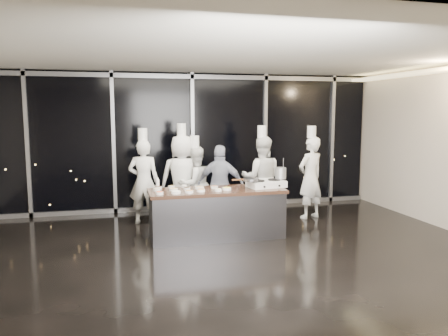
{
  "coord_description": "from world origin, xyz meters",
  "views": [
    {
      "loc": [
        -1.78,
        -6.71,
        2.31
      ],
      "look_at": [
        0.21,
        1.2,
        1.25
      ],
      "focal_mm": 35.0,
      "sensor_mm": 36.0,
      "label": 1
    }
  ],
  "objects_px": {
    "chef_center": "(195,184)",
    "stock_pot": "(281,173)",
    "demo_counter": "(217,213)",
    "guest": "(221,185)",
    "chef_right": "(261,178)",
    "chef_side": "(310,177)",
    "frying_pan": "(250,180)",
    "stove": "(266,184)",
    "chef_left": "(182,178)",
    "chef_far_left": "(144,181)"
  },
  "relations": [
    {
      "from": "chef_center",
      "to": "stock_pot",
      "type": "bearing_deg",
      "value": 115.86
    },
    {
      "from": "demo_counter",
      "to": "guest",
      "type": "height_order",
      "value": "guest"
    },
    {
      "from": "demo_counter",
      "to": "chef_right",
      "type": "distance_m",
      "value": 1.75
    },
    {
      "from": "chef_center",
      "to": "chef_side",
      "type": "distance_m",
      "value": 2.5
    },
    {
      "from": "frying_pan",
      "to": "guest",
      "type": "bearing_deg",
      "value": 100.82
    },
    {
      "from": "stove",
      "to": "stock_pot",
      "type": "xyz_separation_m",
      "value": [
        0.3,
        0.06,
        0.18
      ]
    },
    {
      "from": "stove",
      "to": "frying_pan",
      "type": "xyz_separation_m",
      "value": [
        -0.33,
        -0.06,
        0.1
      ]
    },
    {
      "from": "chef_right",
      "to": "chef_side",
      "type": "bearing_deg",
      "value": -173.66
    },
    {
      "from": "demo_counter",
      "to": "frying_pan",
      "type": "relative_size",
      "value": 4.68
    },
    {
      "from": "chef_left",
      "to": "chef_side",
      "type": "relative_size",
      "value": 1.03
    },
    {
      "from": "stock_pot",
      "to": "chef_side",
      "type": "height_order",
      "value": "chef_side"
    },
    {
      "from": "demo_counter",
      "to": "chef_center",
      "type": "bearing_deg",
      "value": 97.18
    },
    {
      "from": "chef_right",
      "to": "demo_counter",
      "type": "bearing_deg",
      "value": 58.15
    },
    {
      "from": "demo_counter",
      "to": "stock_pot",
      "type": "height_order",
      "value": "stock_pot"
    },
    {
      "from": "chef_left",
      "to": "chef_right",
      "type": "bearing_deg",
      "value": 175.53
    },
    {
      "from": "demo_counter",
      "to": "chef_far_left",
      "type": "xyz_separation_m",
      "value": [
        -1.22,
        1.37,
        0.44
      ]
    },
    {
      "from": "frying_pan",
      "to": "stock_pot",
      "type": "distance_m",
      "value": 0.65
    },
    {
      "from": "stove",
      "to": "chef_far_left",
      "type": "xyz_separation_m",
      "value": [
        -2.17,
        1.37,
        -0.07
      ]
    },
    {
      "from": "frying_pan",
      "to": "chef_left",
      "type": "height_order",
      "value": "chef_left"
    },
    {
      "from": "frying_pan",
      "to": "stock_pot",
      "type": "relative_size",
      "value": 2.49
    },
    {
      "from": "chef_right",
      "to": "chef_side",
      "type": "height_order",
      "value": "chef_right"
    },
    {
      "from": "frying_pan",
      "to": "guest",
      "type": "height_order",
      "value": "guest"
    },
    {
      "from": "frying_pan",
      "to": "chef_right",
      "type": "relative_size",
      "value": 0.26
    },
    {
      "from": "stove",
      "to": "guest",
      "type": "xyz_separation_m",
      "value": [
        -0.67,
        0.87,
        -0.15
      ]
    },
    {
      "from": "demo_counter",
      "to": "guest",
      "type": "distance_m",
      "value": 0.98
    },
    {
      "from": "demo_counter",
      "to": "stock_pot",
      "type": "distance_m",
      "value": 1.44
    },
    {
      "from": "stock_pot",
      "to": "chef_right",
      "type": "height_order",
      "value": "chef_right"
    },
    {
      "from": "chef_far_left",
      "to": "chef_center",
      "type": "height_order",
      "value": "chef_far_left"
    },
    {
      "from": "stove",
      "to": "frying_pan",
      "type": "height_order",
      "value": "frying_pan"
    },
    {
      "from": "chef_far_left",
      "to": "chef_side",
      "type": "distance_m",
      "value": 3.55
    },
    {
      "from": "chef_center",
      "to": "guest",
      "type": "relative_size",
      "value": 1.1
    },
    {
      "from": "frying_pan",
      "to": "guest",
      "type": "relative_size",
      "value": 0.32
    },
    {
      "from": "stock_pot",
      "to": "chef_side",
      "type": "bearing_deg",
      "value": 40.85
    },
    {
      "from": "demo_counter",
      "to": "chef_right",
      "type": "relative_size",
      "value": 1.22
    },
    {
      "from": "demo_counter",
      "to": "chef_center",
      "type": "relative_size",
      "value": 1.36
    },
    {
      "from": "stock_pot",
      "to": "chef_far_left",
      "type": "height_order",
      "value": "chef_far_left"
    },
    {
      "from": "demo_counter",
      "to": "chef_right",
      "type": "bearing_deg",
      "value": 42.45
    },
    {
      "from": "stock_pot",
      "to": "chef_left",
      "type": "relative_size",
      "value": 0.1
    },
    {
      "from": "stove",
      "to": "chef_left",
      "type": "height_order",
      "value": "chef_left"
    },
    {
      "from": "stove",
      "to": "chef_left",
      "type": "relative_size",
      "value": 0.35
    },
    {
      "from": "stock_pot",
      "to": "chef_center",
      "type": "bearing_deg",
      "value": 138.59
    },
    {
      "from": "chef_far_left",
      "to": "chef_left",
      "type": "bearing_deg",
      "value": -163.8
    },
    {
      "from": "frying_pan",
      "to": "demo_counter",
      "type": "bearing_deg",
      "value": 165.19
    },
    {
      "from": "stove",
      "to": "chef_center",
      "type": "bearing_deg",
      "value": 121.21
    },
    {
      "from": "chef_far_left",
      "to": "chef_center",
      "type": "relative_size",
      "value": 1.09
    },
    {
      "from": "stove",
      "to": "stock_pot",
      "type": "relative_size",
      "value": 3.46
    },
    {
      "from": "demo_counter",
      "to": "chef_far_left",
      "type": "relative_size",
      "value": 1.25
    },
    {
      "from": "stove",
      "to": "guest",
      "type": "bearing_deg",
      "value": 118.51
    },
    {
      "from": "chef_center",
      "to": "chef_left",
      "type": "bearing_deg",
      "value": -36.69
    },
    {
      "from": "stock_pot",
      "to": "guest",
      "type": "xyz_separation_m",
      "value": [
        -0.97,
        0.81,
        -0.33
      ]
    }
  ]
}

